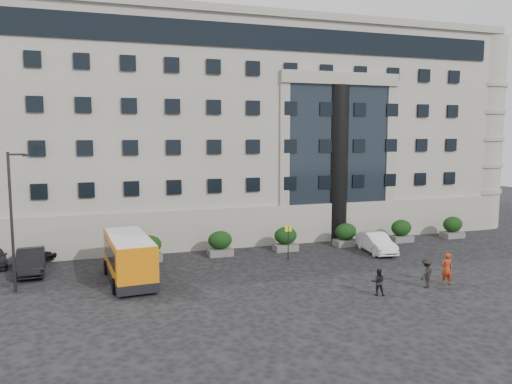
# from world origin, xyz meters

# --- Properties ---
(ground) EXTENTS (120.00, 120.00, 0.00)m
(ground) POSITION_xyz_m (0.00, 0.00, 0.00)
(ground) COLOR black
(ground) RESTS_ON ground
(civic_building) EXTENTS (44.00, 24.00, 18.00)m
(civic_building) POSITION_xyz_m (6.00, 22.00, 9.00)
(civic_building) COLOR gray
(civic_building) RESTS_ON ground
(entrance_column) EXTENTS (1.80, 1.80, 13.00)m
(entrance_column) POSITION_xyz_m (12.00, 10.30, 6.50)
(entrance_column) COLOR black
(entrance_column) RESTS_ON ground
(hedge_a) EXTENTS (1.80, 1.26, 1.84)m
(hedge_a) POSITION_xyz_m (-4.00, 7.80, 0.93)
(hedge_a) COLOR #575755
(hedge_a) RESTS_ON ground
(hedge_b) EXTENTS (1.80, 1.26, 1.84)m
(hedge_b) POSITION_xyz_m (1.20, 7.80, 0.93)
(hedge_b) COLOR #575755
(hedge_b) RESTS_ON ground
(hedge_c) EXTENTS (1.80, 1.26, 1.84)m
(hedge_c) POSITION_xyz_m (6.40, 7.80, 0.93)
(hedge_c) COLOR #575755
(hedge_c) RESTS_ON ground
(hedge_d) EXTENTS (1.80, 1.26, 1.84)m
(hedge_d) POSITION_xyz_m (11.60, 7.80, 0.93)
(hedge_d) COLOR #575755
(hedge_d) RESTS_ON ground
(hedge_e) EXTENTS (1.80, 1.26, 1.84)m
(hedge_e) POSITION_xyz_m (16.80, 7.80, 0.93)
(hedge_e) COLOR #575755
(hedge_e) RESTS_ON ground
(hedge_f) EXTENTS (1.80, 1.26, 1.84)m
(hedge_f) POSITION_xyz_m (22.00, 7.80, 0.93)
(hedge_f) COLOR #575755
(hedge_f) RESTS_ON ground
(street_lamp) EXTENTS (1.16, 0.18, 8.00)m
(street_lamp) POSITION_xyz_m (-11.94, 3.00, 4.37)
(street_lamp) COLOR #262628
(street_lamp) RESTS_ON ground
(bus_stop_sign) EXTENTS (0.50, 0.08, 2.52)m
(bus_stop_sign) POSITION_xyz_m (5.50, 5.00, 1.73)
(bus_stop_sign) COLOR #262628
(bus_stop_sign) RESTS_ON ground
(minibus) EXTENTS (2.97, 6.90, 2.82)m
(minibus) POSITION_xyz_m (-5.65, 3.19, 1.55)
(minibus) COLOR #D06D09
(minibus) RESTS_ON ground
(red_truck) EXTENTS (2.79, 5.71, 3.04)m
(red_truck) POSITION_xyz_m (-12.11, 17.62, 1.56)
(red_truck) COLOR maroon
(red_truck) RESTS_ON ground
(parked_car_b) EXTENTS (1.96, 4.87, 1.57)m
(parked_car_b) POSITION_xyz_m (-11.60, 7.00, 0.79)
(parked_car_b) COLOR black
(parked_car_b) RESTS_ON ground
(parked_car_d) EXTENTS (2.92, 5.01, 1.31)m
(parked_car_d) POSITION_xyz_m (-11.50, 11.51, 0.66)
(parked_car_d) COLOR black
(parked_car_d) RESTS_ON ground
(white_taxi) EXTENTS (2.09, 4.67, 1.49)m
(white_taxi) POSITION_xyz_m (12.73, 5.07, 0.74)
(white_taxi) COLOR silver
(white_taxi) RESTS_ON ground
(pedestrian_a) EXTENTS (0.78, 0.59, 1.94)m
(pedestrian_a) POSITION_xyz_m (12.34, -3.38, 0.97)
(pedestrian_a) COLOR #A02E10
(pedestrian_a) RESTS_ON ground
(pedestrian_b) EXTENTS (0.92, 0.84, 1.52)m
(pedestrian_b) POSITION_xyz_m (7.37, -3.85, 0.76)
(pedestrian_b) COLOR black
(pedestrian_b) RESTS_ON ground
(pedestrian_c) EXTENTS (1.30, 1.12, 1.74)m
(pedestrian_c) POSITION_xyz_m (10.81, -3.53, 0.87)
(pedestrian_c) COLOR black
(pedestrian_c) RESTS_ON ground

